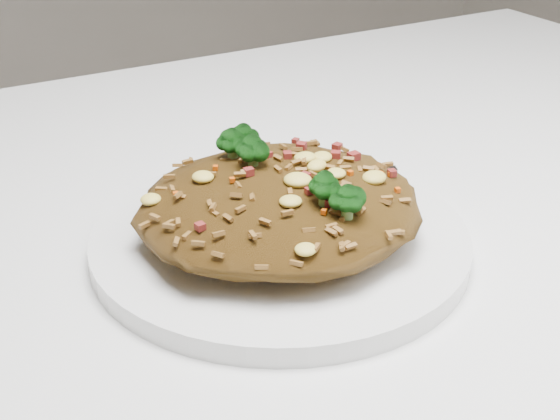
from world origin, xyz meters
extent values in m
cube|color=white|center=(0.00, 0.00, 0.73)|extent=(1.20, 0.80, 0.04)
cylinder|color=brown|center=(0.54, 0.34, 0.35)|extent=(0.06, 0.06, 0.71)
cylinder|color=white|center=(-0.01, -0.02, 0.76)|extent=(0.25, 0.25, 0.01)
ellipsoid|color=brown|center=(-0.01, -0.02, 0.78)|extent=(0.19, 0.17, 0.04)
ellipsoid|color=#083C08|center=(0.01, -0.08, 0.81)|extent=(0.02, 0.02, 0.02)
ellipsoid|color=#083C08|center=(-0.01, 0.03, 0.81)|extent=(0.02, 0.02, 0.02)
ellipsoid|color=#083C08|center=(0.00, -0.06, 0.81)|extent=(0.02, 0.02, 0.02)
ellipsoid|color=#083C08|center=(0.00, 0.04, 0.81)|extent=(0.02, 0.02, 0.02)
ellipsoid|color=#083C08|center=(-0.01, 0.01, 0.81)|extent=(0.02, 0.02, 0.02)
cube|color=silver|center=(0.08, 0.03, 0.77)|extent=(0.09, 0.04, 0.00)
cube|color=silver|center=(-0.01, 0.06, 0.77)|extent=(0.04, 0.03, 0.00)
camera|label=1|loc=(-0.22, -0.41, 1.02)|focal=50.00mm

